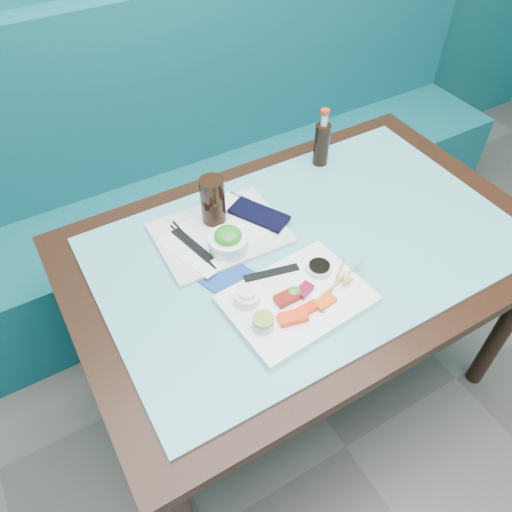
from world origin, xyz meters
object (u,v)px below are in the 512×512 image
serving_tray (220,233)px  blue_napkin (227,277)px  cola_glass (213,201)px  cola_bottle_body (322,144)px  dining_table (307,265)px  seaweed_bowl (228,243)px  booth_bench (197,189)px  sashimi_plate (297,299)px

serving_tray → blue_napkin: size_ratio=2.92×
serving_tray → blue_napkin: serving_tray is taller
cola_glass → cola_bottle_body: size_ratio=1.01×
dining_table → cola_bottle_body: (0.26, 0.31, 0.17)m
cola_glass → seaweed_bowl: bearing=-98.7°
booth_bench → sashimi_plate: 1.09m
booth_bench → cola_glass: 0.80m
serving_tray → seaweed_bowl: seaweed_bowl is taller
booth_bench → dining_table: (0.00, -0.84, 0.29)m
dining_table → cola_bottle_body: size_ratio=9.36×
cola_glass → blue_napkin: 0.24m
seaweed_bowl → cola_glass: (0.02, 0.13, 0.05)m
booth_bench → cola_bottle_body: bearing=-63.9°
sashimi_plate → cola_glass: cola_glass is taller
booth_bench → sashimi_plate: booth_bench is taller
dining_table → serving_tray: bearing=141.8°
serving_tray → sashimi_plate: bearing=-77.9°
sashimi_plate → blue_napkin: bearing=121.5°
booth_bench → seaweed_bowl: (-0.22, -0.75, 0.42)m
cola_bottle_body → serving_tray: bearing=-162.5°
blue_napkin → sashimi_plate: bearing=-54.0°
serving_tray → seaweed_bowl: 0.08m
seaweed_bowl → cola_bottle_body: cola_bottle_body is taller
cola_bottle_body → dining_table: bearing=-129.6°
dining_table → blue_napkin: (-0.27, 0.00, 0.09)m
dining_table → seaweed_bowl: 0.27m
serving_tray → cola_glass: 0.10m
cola_glass → blue_napkin: (-0.07, -0.22, -0.09)m
serving_tray → seaweed_bowl: bearing=-95.8°
seaweed_bowl → blue_napkin: size_ratio=0.89×
sashimi_plate → blue_napkin: (-0.12, 0.17, -0.01)m
seaweed_bowl → blue_napkin: bearing=-121.1°
booth_bench → seaweed_bowl: bearing=-106.3°
sashimi_plate → serving_tray: size_ratio=0.98×
sashimi_plate → blue_napkin: size_ratio=2.85×
dining_table → cola_glass: cola_glass is taller
booth_bench → blue_napkin: bearing=-108.0°
cola_bottle_body → blue_napkin: bearing=-149.8°
cola_bottle_body → booth_bench: bearing=116.1°
booth_bench → seaweed_bowl: size_ratio=26.39×
booth_bench → cola_glass: bearing=-107.9°
serving_tray → seaweed_bowl: size_ratio=3.28×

